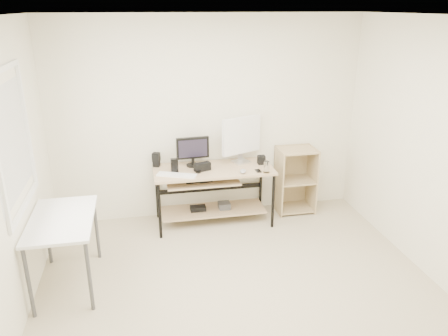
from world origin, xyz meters
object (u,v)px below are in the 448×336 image
at_px(side_table, 62,225).
at_px(desk, 211,184).
at_px(black_monitor, 193,150).
at_px(audio_controller, 174,166).
at_px(shelf_unit, 294,179).
at_px(white_imac, 241,137).

bearing_deg(side_table, desk, 32.65).
height_order(side_table, black_monitor, black_monitor).
bearing_deg(side_table, audio_controller, 40.59).
xyz_separation_m(shelf_unit, white_imac, (-0.75, -0.01, 0.64)).
relative_size(side_table, shelf_unit, 1.11).
relative_size(side_table, black_monitor, 2.40).
relative_size(shelf_unit, black_monitor, 2.16).
xyz_separation_m(desk, shelf_unit, (1.18, 0.16, -0.09)).
distance_m(desk, black_monitor, 0.50).
height_order(side_table, white_imac, white_imac).
xyz_separation_m(desk, white_imac, (0.42, 0.16, 0.56)).
height_order(desk, shelf_unit, shelf_unit).
height_order(shelf_unit, audio_controller, audio_controller).
distance_m(black_monitor, white_imac, 0.65).
bearing_deg(black_monitor, side_table, -143.87).
xyz_separation_m(white_imac, audio_controller, (-0.89, -0.20, -0.26)).
distance_m(desk, audio_controller, 0.55).
height_order(white_imac, audio_controller, white_imac).
relative_size(desk, black_monitor, 3.61).
bearing_deg(desk, shelf_unit, 7.77).
xyz_separation_m(desk, black_monitor, (-0.21, 0.14, 0.43)).
height_order(shelf_unit, white_imac, white_imac).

